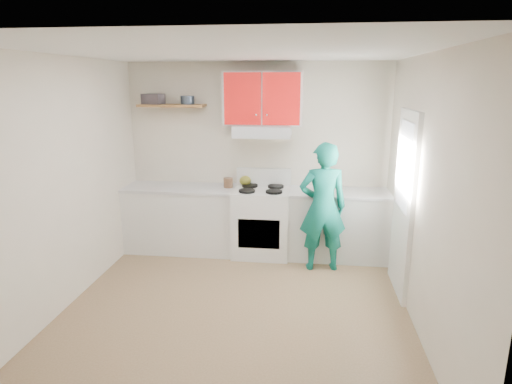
# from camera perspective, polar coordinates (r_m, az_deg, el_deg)

# --- Properties ---
(floor) EXTENTS (3.80, 3.80, 0.00)m
(floor) POSITION_cam_1_polar(r_m,az_deg,el_deg) (4.73, -2.71, -15.25)
(floor) COLOR brown
(floor) RESTS_ON ground
(ceiling) EXTENTS (3.60, 3.80, 0.04)m
(ceiling) POSITION_cam_1_polar(r_m,az_deg,el_deg) (4.12, -3.16, 17.99)
(ceiling) COLOR white
(ceiling) RESTS_ON floor
(back_wall) EXTENTS (3.60, 0.04, 2.60)m
(back_wall) POSITION_cam_1_polar(r_m,az_deg,el_deg) (6.08, 0.15, 4.55)
(back_wall) COLOR beige
(back_wall) RESTS_ON floor
(front_wall) EXTENTS (3.60, 0.04, 2.60)m
(front_wall) POSITION_cam_1_polar(r_m,az_deg,el_deg) (2.50, -10.52, -10.49)
(front_wall) COLOR beige
(front_wall) RESTS_ON floor
(left_wall) EXTENTS (0.04, 3.80, 2.60)m
(left_wall) POSITION_cam_1_polar(r_m,az_deg,el_deg) (4.88, -24.22, 0.81)
(left_wall) COLOR beige
(left_wall) RESTS_ON floor
(right_wall) EXTENTS (0.04, 3.80, 2.60)m
(right_wall) POSITION_cam_1_polar(r_m,az_deg,el_deg) (4.32, 21.31, -0.53)
(right_wall) COLOR beige
(right_wall) RESTS_ON floor
(door) EXTENTS (0.05, 0.85, 2.05)m
(door) POSITION_cam_1_polar(r_m,az_deg,el_deg) (5.04, 18.88, -1.52)
(door) COLOR white
(door) RESTS_ON floor
(door_glass) EXTENTS (0.01, 0.55, 0.95)m
(door_glass) POSITION_cam_1_polar(r_m,az_deg,el_deg) (4.94, 18.97, 3.24)
(door_glass) COLOR white
(door_glass) RESTS_ON door
(counter_left) EXTENTS (1.52, 0.60, 0.90)m
(counter_left) POSITION_cam_1_polar(r_m,az_deg,el_deg) (6.21, -9.78, -3.53)
(counter_left) COLOR silver
(counter_left) RESTS_ON floor
(counter_right) EXTENTS (1.32, 0.60, 0.90)m
(counter_right) POSITION_cam_1_polar(r_m,az_deg,el_deg) (5.98, 10.74, -4.31)
(counter_right) COLOR silver
(counter_right) RESTS_ON floor
(stove) EXTENTS (0.76, 0.65, 0.92)m
(stove) POSITION_cam_1_polar(r_m,az_deg,el_deg) (5.97, 0.73, -3.98)
(stove) COLOR white
(stove) RESTS_ON floor
(range_hood) EXTENTS (0.76, 0.44, 0.15)m
(range_hood) POSITION_cam_1_polar(r_m,az_deg,el_deg) (5.80, 0.88, 8.01)
(range_hood) COLOR silver
(range_hood) RESTS_ON back_wall
(upper_cabinets) EXTENTS (1.02, 0.33, 0.70)m
(upper_cabinets) POSITION_cam_1_polar(r_m,az_deg,el_deg) (5.82, 0.96, 12.22)
(upper_cabinets) COLOR red
(upper_cabinets) RESTS_ON back_wall
(shelf) EXTENTS (0.90, 0.30, 0.04)m
(shelf) POSITION_cam_1_polar(r_m,az_deg,el_deg) (6.10, -11.01, 11.13)
(shelf) COLOR brown
(shelf) RESTS_ON back_wall
(books) EXTENTS (0.30, 0.24, 0.14)m
(books) POSITION_cam_1_polar(r_m,az_deg,el_deg) (6.15, -13.39, 11.84)
(books) COLOR #393237
(books) RESTS_ON shelf
(tin) EXTENTS (0.19, 0.19, 0.11)m
(tin) POSITION_cam_1_polar(r_m,az_deg,el_deg) (6.03, -9.02, 11.88)
(tin) COLOR #333D4C
(tin) RESTS_ON shelf
(kettle) EXTENTS (0.21, 0.21, 0.14)m
(kettle) POSITION_cam_1_polar(r_m,az_deg,el_deg) (6.05, -1.43, 1.50)
(kettle) COLOR olive
(kettle) RESTS_ON stove
(crock) EXTENTS (0.17, 0.17, 0.15)m
(crock) POSITION_cam_1_polar(r_m,az_deg,el_deg) (5.96, -3.68, 1.13)
(crock) COLOR #523724
(crock) RESTS_ON counter_left
(cutting_board) EXTENTS (0.35, 0.29, 0.02)m
(cutting_board) POSITION_cam_1_polar(r_m,az_deg,el_deg) (5.82, 8.12, -0.00)
(cutting_board) COLOR olive
(cutting_board) RESTS_ON counter_right
(silicone_mat) EXTENTS (0.32, 0.28, 0.01)m
(silicone_mat) POSITION_cam_1_polar(r_m,az_deg,el_deg) (5.81, 14.48, -0.39)
(silicone_mat) COLOR red
(silicone_mat) RESTS_ON counter_right
(person) EXTENTS (0.65, 0.48, 1.64)m
(person) POSITION_cam_1_polar(r_m,az_deg,el_deg) (5.45, 8.78, -1.99)
(person) COLOR #0B6B5C
(person) RESTS_ON floor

